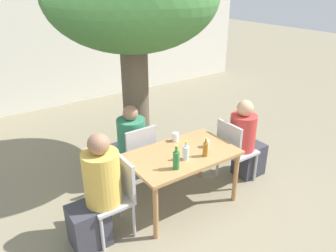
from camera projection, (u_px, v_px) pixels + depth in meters
ground_plane at (181, 202)px, 4.29m from camera, size 30.00×30.00×0.00m
cafe_building_wall at (59, 43)px, 7.06m from camera, size 10.00×0.08×2.80m
dining_table_front at (182, 159)px, 4.02m from camera, size 1.34×0.81×0.74m
patio_chair_0 at (116, 192)px, 3.61m from camera, size 0.44×0.44×0.93m
patio_chair_1 at (234, 148)px, 4.54m from camera, size 0.44×0.44×0.93m
patio_chair_2 at (137, 153)px, 4.41m from camera, size 0.44×0.44×0.93m
person_seated_0 at (96, 195)px, 3.46m from camera, size 0.60×0.39×1.29m
person_seated_1 at (246, 143)px, 4.65m from camera, size 0.58×0.36×1.21m
person_seated_2 at (129, 146)px, 4.59m from camera, size 0.39×0.59×1.17m
amber_bottle_0 at (205, 149)px, 3.88m from camera, size 0.06×0.06×0.24m
green_bottle_1 at (176, 160)px, 3.62m from camera, size 0.07×0.07×0.29m
water_bottle_2 at (186, 152)px, 3.81m from camera, size 0.08×0.08×0.23m
drinking_glass_0 at (207, 143)px, 4.11m from camera, size 0.07×0.07×0.09m
drinking_glass_1 at (176, 137)px, 4.25m from camera, size 0.08×0.08×0.12m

